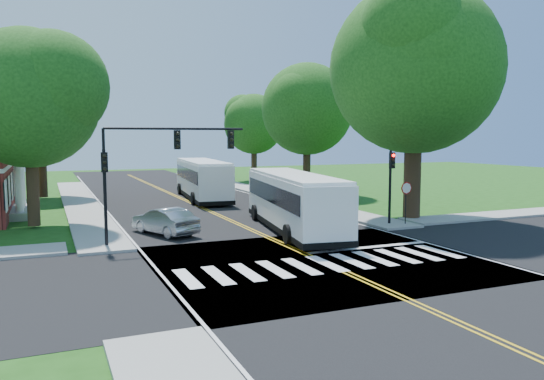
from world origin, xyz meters
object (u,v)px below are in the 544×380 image
signal_ne (391,177)px  bus_lead (293,201)px  bus_follow (202,179)px  suv (289,201)px  signal_nw (154,157)px  hatchback (165,221)px  dark_sedan (288,200)px

signal_ne → bus_lead: bearing=171.6°
signal_ne → bus_follow: 19.18m
bus_follow → suv: bus_follow is taller
signal_nw → bus_lead: signal_nw is taller
signal_ne → bus_follow: signal_ne is taller
bus_lead → suv: (3.48, 8.06, -1.07)m
bus_lead → hatchback: (-7.05, 1.58, -0.98)m
signal_nw → bus_follow: 19.68m
bus_lead → dark_sedan: (3.42, 8.05, -1.01)m
bus_lead → hatchback: size_ratio=2.87×
dark_sedan → suv: bearing=173.7°
signal_nw → dark_sedan: size_ratio=1.49×
signal_ne → hatchback: size_ratio=0.99×
dark_sedan → signal_ne: bearing=94.3°
bus_follow → suv: 9.95m
dark_sedan → signal_nw: bearing=26.1°
hatchback → suv: size_ratio=0.96×
dark_sedan → bus_lead: bearing=55.1°
bus_lead → hatchback: bus_lead is taller
signal_nw → bus_lead: size_ratio=0.56×
signal_nw → dark_sedan: (11.45, 8.96, -3.67)m
signal_nw → bus_follow: size_ratio=0.55×
bus_follow → suv: (4.01, -9.03, -1.11)m
suv → dark_sedan: size_ratio=0.96×
bus_follow → signal_ne: bearing=115.9°
signal_ne → bus_lead: 6.21m
signal_nw → bus_follow: bearing=67.4°
hatchback → dark_sedan: size_ratio=0.93×
bus_lead → bus_follow: 17.10m
suv → dark_sedan: bearing=-15.0°
signal_ne → suv: size_ratio=0.95×
signal_ne → dark_sedan: 9.59m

